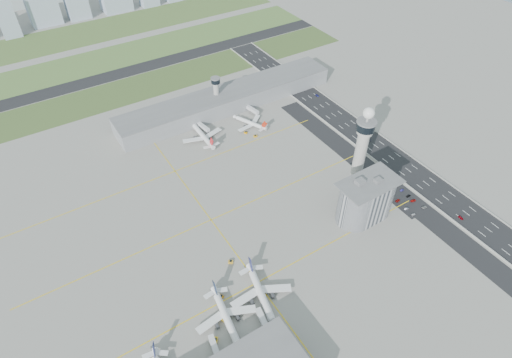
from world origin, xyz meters
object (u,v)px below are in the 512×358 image
car_lot_1 (407,209)px  car_lot_2 (398,201)px  admin_building (366,199)px  airplane_near_c (262,293)px  secondary_tower (216,91)px  car_hw_2 (317,95)px  car_lot_3 (390,195)px  car_lot_9 (402,190)px  car_lot_0 (413,214)px  car_hw_4 (270,72)px  car_hw_1 (370,140)px  control_tower (362,143)px  airplane_near_b (227,316)px  jet_bridge_far_1 (248,108)px  car_lot_10 (394,184)px  airplane_far_a (202,132)px  tug_0 (215,340)px  car_lot_8 (408,196)px  tug_3 (231,262)px  tug_1 (221,296)px  tug_4 (246,132)px  jet_bridge_far_0 (199,125)px  car_lot_7 (413,201)px  car_lot_4 (382,188)px  car_hw_0 (461,218)px  car_lot_11 (387,179)px  jet_bridge_near_2 (268,332)px  tug_2 (224,319)px  car_lot_6 (424,207)px  car_lot_5 (380,185)px  tug_5 (255,136)px  airplane_far_b (249,120)px

car_lot_1 → car_lot_2: car_lot_1 is taller
admin_building → airplane_near_c: admin_building is taller
secondary_tower → car_hw_2: size_ratio=7.71×
car_lot_3 → car_lot_9: bearing=-104.6°
car_lot_1 → car_hw_2: car_lot_1 is taller
car_lot_0 → car_hw_4: bearing=-1.8°
car_hw_1 → car_lot_0: bearing=-117.5°
control_tower → airplane_near_b: 151.64m
jet_bridge_far_1 → car_lot_10: bearing=6.0°
airplane_far_a → tug_0: 182.92m
car_lot_8 → car_hw_1: car_lot_8 is taller
tug_3 → car_lot_1: 131.14m
tug_1 → tug_4: bearing=28.8°
jet_bridge_far_0 → car_lot_7: 187.09m
car_lot_4 → car_lot_9: bearing=-125.9°
jet_bridge_far_0 → car_hw_1: size_ratio=3.77×
tug_4 → car_lot_1: (49.76, -138.07, -0.19)m
car_lot_0 → car_hw_0: car_hw_0 is taller
airplane_near_b → jet_bridge_far_0: 187.96m
tug_1 → car_lot_11: (156.21, 22.50, -0.24)m
jet_bridge_near_2 → tug_2: bearing=48.0°
admin_building → tug_2: bearing=-171.3°
tug_4 → car_lot_9: bearing=82.8°
secondary_tower → airplane_near_c: 204.71m
airplane_far_a → car_lot_6: 184.98m
car_lot_5 → car_hw_1: size_ratio=0.95×
jet_bridge_far_1 → car_hw_0: (55.54, -193.18, -2.20)m
car_lot_7 → car_hw_1: 74.16m
jet_bridge_near_2 → car_lot_3: (135.40, 42.14, -2.22)m
admin_building → car_lot_1: admin_building is taller
airplane_near_b → car_hw_0: 176.63m
admin_building → car_lot_11: 46.84m
car_lot_10 → car_lot_6: bearing=-173.3°
jet_bridge_far_1 → tug_4: size_ratio=5.13×
car_lot_4 → car_lot_10: 10.63m
car_hw_0 → car_lot_9: bearing=111.4°
car_lot_1 → car_lot_9: size_ratio=1.10×
car_lot_10 → tug_1: bearing=100.7°
tug_0 → tug_5: 184.26m
control_tower → airplane_far_b: (-30.67, 103.59, -30.05)m
tug_3 → car_hw_0: bearing=105.2°
car_lot_4 → car_lot_9: 14.58m
jet_bridge_far_1 → tug_4: jet_bridge_far_1 is taller
car_lot_4 → car_hw_1: car_hw_1 is taller
car_lot_8 → car_lot_11: bearing=0.9°
airplane_near_c → tug_4: size_ratio=16.28×
tug_1 → car_lot_10: (156.53, 15.30, -0.26)m
car_lot_11 → car_lot_3: bearing=139.2°
control_tower → jet_bridge_near_2: size_ratio=4.61×
car_lot_4 → tug_3: bearing=95.4°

